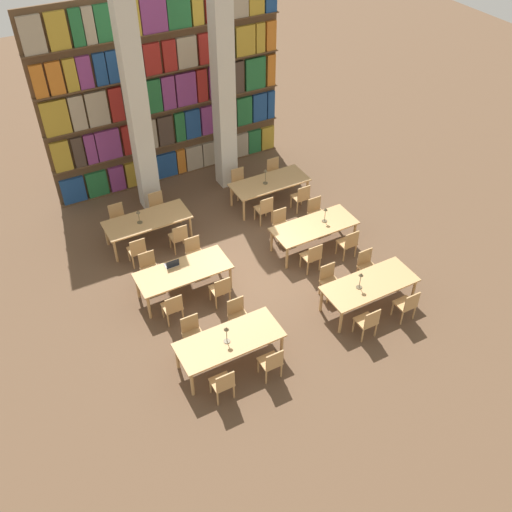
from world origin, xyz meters
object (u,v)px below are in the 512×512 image
(laptop, at_px, (172,264))
(reading_table_0, at_px, (230,342))
(chair_17, at_px, (118,218))
(desk_lamp_2, at_px, (325,212))
(reading_table_2, at_px, (183,272))
(chair_1, at_px, (192,333))
(chair_19, at_px, (158,207))
(chair_3, at_px, (238,315))
(chair_15, at_px, (316,212))
(desk_lamp_1, at_px, (361,278))
(chair_18, at_px, (179,237))
(chair_16, at_px, (137,250))
(pillar_center, at_px, (223,90))
(chair_22, at_px, (301,197))
(chair_23, at_px, (275,171))
(chair_11, at_px, (195,252))
(chair_21, at_px, (239,182))
(chair_0, at_px, (223,383))
(chair_9, at_px, (149,268))
(reading_table_1, at_px, (370,286))
(reading_table_3, at_px, (314,227))
(pillar_left, at_px, (137,110))
(desk_lamp_0, at_px, (226,332))
(reading_table_5, at_px, (270,184))
(chair_5, at_px, (329,280))
(chair_20, at_px, (264,209))
(chair_13, at_px, (281,224))
(desk_lamp_3, at_px, (139,215))
(chair_7, at_px, (367,265))
(desk_lamp_4, at_px, (265,174))
(chair_12, at_px, (312,256))
(chair_4, at_px, (368,321))
(chair_14, at_px, (348,243))
(chair_8, at_px, (173,307))
(reading_table_4, at_px, (147,221))

(laptop, bearing_deg, reading_table_0, 93.77)
(chair_17, bearing_deg, desk_lamp_2, 146.66)
(reading_table_2, bearing_deg, desk_lamp_2, 0.04)
(chair_1, relative_size, chair_19, 1.00)
(chair_3, height_order, chair_15, same)
(desk_lamp_1, relative_size, chair_18, 0.51)
(chair_16, distance_m, chair_17, 1.51)
(pillar_center, distance_m, desk_lamp_1, 6.63)
(chair_22, distance_m, chair_23, 1.51)
(chair_11, bearing_deg, chair_18, -82.45)
(chair_15, relative_size, chair_21, 1.00)
(reading_table_0, distance_m, chair_17, 5.52)
(chair_0, bearing_deg, chair_9, 91.18)
(chair_16, bearing_deg, reading_table_1, -43.31)
(reading_table_3, bearing_deg, chair_18, 153.85)
(pillar_left, distance_m, laptop, 4.29)
(desk_lamp_0, bearing_deg, reading_table_5, 52.10)
(chair_3, relative_size, chair_22, 1.00)
(desk_lamp_2, relative_size, chair_19, 0.49)
(chair_5, xyz_separation_m, chair_20, (0.04, 3.25, 0.00))
(chair_13, xyz_separation_m, desk_lamp_3, (-3.40, 1.51, 0.52))
(chair_20, bearing_deg, chair_22, 0.00)
(chair_7, relative_size, chair_13, 1.00)
(chair_5, bearing_deg, chair_20, -90.70)
(pillar_center, xyz_separation_m, chair_23, (1.22, -0.81, -2.53))
(desk_lamp_0, xyz_separation_m, chair_18, (0.56, 3.99, -0.55))
(pillar_left, relative_size, desk_lamp_3, 15.57)
(reading_table_0, relative_size, chair_21, 2.58)
(chair_16, bearing_deg, chair_18, 0.00)
(chair_18, bearing_deg, reading_table_1, -52.17)
(laptop, height_order, desk_lamp_4, desk_lamp_4)
(pillar_left, xyz_separation_m, chair_5, (2.46, -5.58, -2.53))
(reading_table_2, height_order, chair_22, chair_22)
(chair_12, relative_size, chair_22, 1.00)
(chair_17, relative_size, desk_lamp_3, 2.26)
(chair_0, relative_size, desk_lamp_0, 2.01)
(pillar_center, relative_size, chair_16, 6.90)
(chair_1, bearing_deg, reading_table_0, 124.79)
(reading_table_2, height_order, laptop, laptop)
(chair_18, bearing_deg, chair_15, -12.03)
(chair_7, distance_m, laptop, 4.73)
(chair_19, distance_m, reading_table_5, 3.24)
(reading_table_1, relative_size, chair_4, 2.58)
(laptop, distance_m, chair_22, 4.61)
(chair_0, distance_m, desk_lamp_4, 6.81)
(chair_14, relative_size, chair_17, 1.00)
(pillar_left, height_order, chair_17, pillar_left)
(reading_table_0, xyz_separation_m, chair_0, (-0.53, -0.76, -0.19))
(reading_table_1, relative_size, desk_lamp_1, 5.11)
(chair_8, distance_m, reading_table_4, 3.10)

